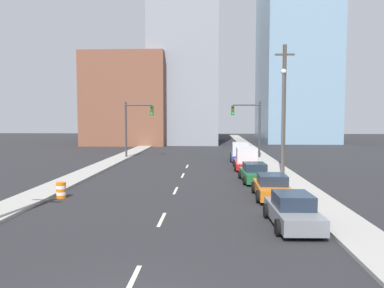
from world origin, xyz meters
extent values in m
cube|color=#9E9B93|center=(-8.27, 44.05, 0.08)|extent=(2.18, 88.10, 0.16)
cube|color=#9E9B93|center=(8.27, 44.05, 0.08)|extent=(2.18, 88.10, 0.16)
cube|color=beige|center=(0.00, 2.00, 0.00)|extent=(0.16, 2.40, 0.01)
cube|color=beige|center=(0.00, 8.70, 0.00)|extent=(0.16, 2.40, 0.01)
cube|color=beige|center=(0.00, 15.64, 0.00)|extent=(0.16, 2.40, 0.01)
cube|color=beige|center=(0.00, 21.99, 0.00)|extent=(0.16, 2.40, 0.01)
cube|color=beige|center=(0.00, 27.69, 0.00)|extent=(0.16, 2.40, 0.01)
cube|color=brown|center=(-12.32, 59.24, 7.81)|extent=(14.00, 16.00, 15.61)
cube|color=gray|center=(-2.45, 63.24, 13.51)|extent=(12.00, 20.00, 27.01)
cube|color=#7A9EB7|center=(18.80, 67.24, 16.78)|extent=(13.00, 20.00, 33.57)
cylinder|color=#38383D|center=(-7.65, 34.87, 3.30)|extent=(0.24, 0.24, 6.60)
cylinder|color=#38383D|center=(-6.11, 34.87, 6.20)|extent=(3.09, 0.16, 0.16)
cube|color=#194C1E|center=(-4.56, 34.87, 5.57)|extent=(0.34, 0.32, 1.10)
cylinder|color=#4C0C0C|center=(-4.56, 34.70, 5.91)|extent=(0.22, 0.04, 0.22)
cylinder|color=#593F0C|center=(-4.56, 34.70, 5.57)|extent=(0.22, 0.04, 0.22)
cylinder|color=#26E53F|center=(-4.56, 34.70, 5.23)|extent=(0.22, 0.04, 0.22)
cylinder|color=#38383D|center=(7.90, 34.87, 3.30)|extent=(0.24, 0.24, 6.60)
cylinder|color=#38383D|center=(6.36, 34.87, 6.20)|extent=(3.09, 0.16, 0.16)
cube|color=#194C1E|center=(4.82, 34.87, 5.57)|extent=(0.34, 0.32, 1.10)
cylinder|color=#4C0C0C|center=(4.82, 34.70, 5.91)|extent=(0.22, 0.04, 0.22)
cylinder|color=#593F0C|center=(4.82, 34.70, 5.57)|extent=(0.22, 0.04, 0.22)
cylinder|color=#26E53F|center=(4.82, 34.70, 5.23)|extent=(0.22, 0.04, 0.22)
cylinder|color=#473D33|center=(8.33, 22.92, 5.37)|extent=(0.32, 0.32, 10.73)
cube|color=#473D33|center=(8.33, 22.92, 9.93)|extent=(1.60, 0.14, 0.14)
cylinder|color=orange|center=(-6.59, 13.03, 0.10)|extent=(0.56, 0.56, 0.19)
cylinder|color=white|center=(-6.59, 13.03, 0.29)|extent=(0.56, 0.56, 0.19)
cylinder|color=orange|center=(-6.59, 13.03, 0.47)|extent=(0.56, 0.56, 0.19)
cylinder|color=white|center=(-6.59, 13.03, 0.67)|extent=(0.56, 0.56, 0.19)
cylinder|color=orange|center=(-6.59, 13.03, 0.85)|extent=(0.56, 0.56, 0.19)
cylinder|color=#4C4C51|center=(8.23, 22.79, 4.15)|extent=(0.20, 0.20, 8.31)
sphere|color=white|center=(8.23, 22.79, 8.53)|extent=(0.44, 0.44, 0.44)
cube|color=slate|center=(5.91, 7.89, 0.52)|extent=(1.89, 4.44, 0.66)
cube|color=#1E2838|center=(5.91, 7.89, 1.17)|extent=(1.61, 2.02, 0.62)
cylinder|color=black|center=(4.96, 9.22, 0.35)|extent=(0.24, 0.71, 0.70)
cylinder|color=black|center=(6.78, 9.27, 0.35)|extent=(0.24, 0.71, 0.70)
cylinder|color=black|center=(5.05, 6.50, 0.35)|extent=(0.24, 0.71, 0.70)
cylinder|color=black|center=(6.87, 6.56, 0.35)|extent=(0.24, 0.71, 0.70)
cube|color=orange|center=(5.95, 13.72, 0.51)|extent=(1.93, 4.46, 0.62)
cube|color=#1E2838|center=(5.95, 13.72, 1.12)|extent=(1.66, 2.02, 0.59)
cylinder|color=black|center=(5.02, 15.11, 0.36)|extent=(0.23, 0.72, 0.71)
cylinder|color=black|center=(6.93, 15.07, 0.36)|extent=(0.23, 0.72, 0.71)
cylinder|color=black|center=(4.97, 12.37, 0.36)|extent=(0.23, 0.72, 0.71)
cylinder|color=black|center=(6.88, 12.33, 0.36)|extent=(0.23, 0.72, 0.71)
cube|color=#1E6033|center=(5.56, 19.33, 0.49)|extent=(1.97, 4.57, 0.64)
cube|color=#1E2838|center=(5.56, 19.33, 1.11)|extent=(1.64, 2.09, 0.59)
cylinder|color=black|center=(4.59, 20.68, 0.31)|extent=(0.25, 0.63, 0.62)
cylinder|color=black|center=(6.41, 20.76, 0.31)|extent=(0.25, 0.63, 0.62)
cylinder|color=black|center=(4.71, 17.89, 0.31)|extent=(0.25, 0.63, 0.62)
cylinder|color=black|center=(6.54, 17.98, 0.31)|extent=(0.25, 0.63, 0.62)
cube|color=red|center=(5.58, 26.29, 0.44)|extent=(2.14, 5.26, 0.51)
cube|color=silver|center=(5.58, 26.03, 1.34)|extent=(1.85, 3.27, 1.29)
cylinder|color=black|center=(4.60, 27.93, 0.34)|extent=(0.24, 0.68, 0.67)
cylinder|color=black|center=(6.66, 27.88, 0.34)|extent=(0.24, 0.68, 0.67)
cylinder|color=black|center=(4.51, 24.71, 0.34)|extent=(0.24, 0.68, 0.67)
cylinder|color=black|center=(6.57, 24.65, 0.34)|extent=(0.24, 0.68, 0.67)
cube|color=navy|center=(5.60, 33.33, 0.43)|extent=(2.29, 6.24, 0.49)
cube|color=silver|center=(5.59, 33.02, 1.30)|extent=(1.93, 3.90, 1.26)
cylinder|color=black|center=(4.69, 35.28, 0.34)|extent=(0.26, 0.69, 0.68)
cylinder|color=black|center=(6.72, 35.18, 0.34)|extent=(0.26, 0.69, 0.68)
cylinder|color=black|center=(4.49, 31.48, 0.34)|extent=(0.26, 0.69, 0.68)
cylinder|color=black|center=(6.52, 31.37, 0.34)|extent=(0.26, 0.69, 0.68)
camera|label=1|loc=(2.29, -8.51, 4.82)|focal=35.00mm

